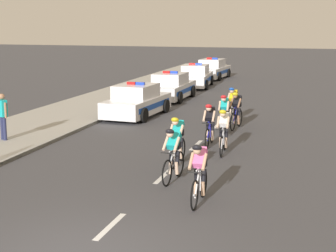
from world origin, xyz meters
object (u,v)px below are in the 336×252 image
at_px(cyclist_lead, 199,172).
at_px(police_car_nearest, 137,102).
at_px(police_car_third, 196,77).
at_px(cyclist_seventh, 236,110).
at_px(cyclist_fifth, 210,124).
at_px(spectator_closest, 3,113).
at_px(cyclist_second, 173,153).
at_px(cyclist_sixth, 224,113).
at_px(cyclist_fourth, 223,131).
at_px(cyclist_third, 177,140).
at_px(cyclist_eighth, 233,104).
at_px(police_car_second, 171,87).
at_px(police_car_furthest, 212,70).

distance_m(cyclist_lead, police_car_nearest, 12.31).
bearing_deg(police_car_third, cyclist_seventh, -69.92).
height_order(cyclist_fifth, spectator_closest, spectator_closest).
relative_size(cyclist_lead, cyclist_second, 1.00).
height_order(cyclist_second, cyclist_sixth, same).
bearing_deg(cyclist_sixth, cyclist_second, -91.12).
xyz_separation_m(cyclist_fourth, cyclist_fifth, (-0.67, 1.00, 0.00)).
bearing_deg(police_car_nearest, cyclist_second, -65.07).
xyz_separation_m(cyclist_third, cyclist_sixth, (0.47, 5.19, 0.00)).
height_order(cyclist_eighth, police_car_third, police_car_third).
bearing_deg(cyclist_fourth, cyclist_seventh, 93.53).
bearing_deg(cyclist_third, police_car_third, 101.77).
bearing_deg(cyclist_fifth, cyclist_second, -90.94).
distance_m(cyclist_second, cyclist_third, 1.72).
bearing_deg(cyclist_second, cyclist_fifth, 89.06).
relative_size(cyclist_sixth, spectator_closest, 1.03).
bearing_deg(police_car_third, cyclist_fourth, -73.77).
bearing_deg(cyclist_sixth, spectator_closest, -150.98).
distance_m(cyclist_third, cyclist_eighth, 7.68).
height_order(cyclist_fourth, cyclist_sixth, same).
relative_size(cyclist_seventh, police_car_third, 0.38).
xyz_separation_m(cyclist_third, police_car_second, (-4.04, 13.41, -0.11)).
relative_size(cyclist_third, cyclist_fourth, 1.00).
bearing_deg(cyclist_sixth, cyclist_fifth, -91.43).
height_order(cyclist_lead, cyclist_seventh, same).
relative_size(cyclist_sixth, police_car_second, 0.39).
height_order(cyclist_third, police_car_third, police_car_third).
bearing_deg(cyclist_seventh, cyclist_fifth, -96.93).
bearing_deg(police_car_third, police_car_nearest, -90.01).
bearing_deg(cyclist_seventh, spectator_closest, -147.06).
bearing_deg(police_car_nearest, police_car_third, 89.99).
bearing_deg(police_car_second, cyclist_seventh, -56.43).
bearing_deg(police_car_third, cyclist_fifth, -74.98).
bearing_deg(police_car_furthest, police_car_third, -89.97).
relative_size(cyclist_fourth, cyclist_sixth, 1.00).
xyz_separation_m(cyclist_eighth, police_car_furthest, (-4.45, 17.27, -0.11)).
xyz_separation_m(cyclist_eighth, police_car_third, (-4.45, 11.70, -0.11)).
height_order(cyclist_third, cyclist_seventh, same).
bearing_deg(spectator_closest, police_car_nearest, 67.29).
relative_size(cyclist_lead, cyclist_seventh, 1.00).
height_order(cyclist_fourth, cyclist_seventh, same).
xyz_separation_m(police_car_second, spectator_closest, (-2.75, -12.24, 0.40)).
xyz_separation_m(cyclist_third, police_car_furthest, (-4.04, 24.94, -0.11)).
height_order(cyclist_third, spectator_closest, spectator_closest).
bearing_deg(cyclist_eighth, cyclist_seventh, -75.57).
bearing_deg(cyclist_sixth, police_car_nearest, 150.63).
bearing_deg(spectator_closest, police_car_furthest, 83.40).
relative_size(cyclist_third, cyclist_seventh, 1.00).
bearing_deg(police_car_nearest, cyclist_sixth, -29.37).
xyz_separation_m(cyclist_fourth, spectator_closest, (-7.87, -0.61, 0.30)).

